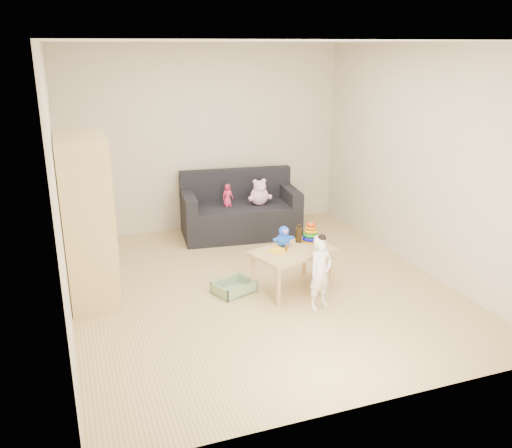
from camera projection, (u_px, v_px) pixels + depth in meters
name	position (u px, v px, depth m)	size (l,w,h in m)	color
room	(260.00, 173.00, 5.65)	(4.50, 4.50, 4.50)	tan
wardrobe	(87.00, 219.00, 5.57)	(0.48, 0.96, 1.73)	#ECD381
sofa	(240.00, 220.00, 7.61)	(1.60, 0.80, 0.45)	black
play_table	(292.00, 270.00, 5.92)	(0.87, 0.55, 0.46)	tan
storage_bin	(234.00, 287.00, 5.89)	(0.42, 0.31, 0.13)	gray
toddler	(320.00, 273.00, 5.46)	(0.28, 0.19, 0.75)	white
pink_bear	(259.00, 194.00, 7.49)	(0.27, 0.23, 0.31)	#F8B6DA
doll	(228.00, 196.00, 7.42)	(0.15, 0.10, 0.30)	#E72B58
ring_stacker	(311.00, 234.00, 6.08)	(0.19, 0.19, 0.22)	yellow
brown_bottle	(299.00, 235.00, 6.07)	(0.07, 0.07, 0.21)	black
blue_plush	(283.00, 236.00, 5.93)	(0.20, 0.16, 0.24)	blue
wooden_figure	(286.00, 248.00, 5.78)	(0.04, 0.03, 0.10)	brown
yellow_book	(278.00, 250.00, 5.82)	(0.18, 0.18, 0.01)	yellow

